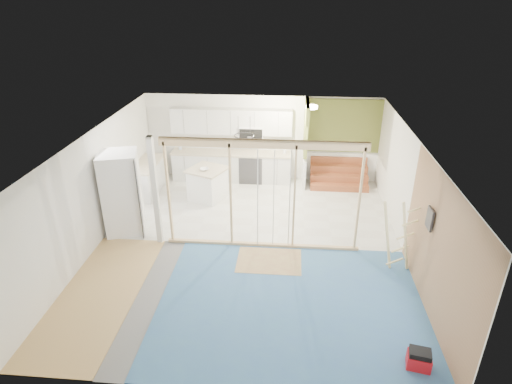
# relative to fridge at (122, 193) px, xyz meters

# --- Properties ---
(room) EXTENTS (7.01, 8.01, 2.61)m
(room) POSITION_rel_fridge_xyz_m (3.07, -0.45, 0.29)
(room) COLOR slate
(room) RESTS_ON ground
(floor_overlays) EXTENTS (7.00, 8.00, 0.03)m
(floor_overlays) POSITION_rel_fridge_xyz_m (3.14, -0.39, -1.00)
(floor_overlays) COLOR silver
(floor_overlays) RESTS_ON room
(stud_frame) EXTENTS (4.66, 0.14, 2.60)m
(stud_frame) POSITION_rel_fridge_xyz_m (2.80, -0.45, 0.59)
(stud_frame) COLOR #DCBE87
(stud_frame) RESTS_ON room
(base_cabinets) EXTENTS (4.45, 2.24, 0.93)m
(base_cabinets) POSITION_rel_fridge_xyz_m (1.46, 2.91, -0.55)
(base_cabinets) COLOR silver
(base_cabinets) RESTS_ON room
(upper_cabinets) EXTENTS (3.60, 0.41, 0.85)m
(upper_cabinets) POSITION_rel_fridge_xyz_m (2.23, 3.37, 0.81)
(upper_cabinets) COLOR silver
(upper_cabinets) RESTS_ON room
(green_partition) EXTENTS (2.25, 1.51, 2.60)m
(green_partition) POSITION_rel_fridge_xyz_m (5.11, 3.21, -0.07)
(green_partition) COLOR olive
(green_partition) RESTS_ON room
(pot_rack) EXTENTS (0.52, 0.52, 0.72)m
(pot_rack) POSITION_rel_fridge_xyz_m (2.76, 1.44, 0.98)
(pot_rack) COLOR black
(pot_rack) RESTS_ON room
(sheathing_panel) EXTENTS (0.02, 4.00, 2.60)m
(sheathing_panel) POSITION_rel_fridge_xyz_m (6.55, -2.45, 0.29)
(sheathing_panel) COLOR #A37A58
(sheathing_panel) RESTS_ON room
(electrical_panel) EXTENTS (0.04, 0.30, 0.40)m
(electrical_panel) POSITION_rel_fridge_xyz_m (6.50, -1.85, 0.64)
(electrical_panel) COLOR #3A393F
(electrical_panel) RESTS_ON room
(ceiling_light) EXTENTS (0.32, 0.32, 0.08)m
(ceiling_light) POSITION_rel_fridge_xyz_m (4.47, 2.55, 1.53)
(ceiling_light) COLOR #FFEABF
(ceiling_light) RESTS_ON room
(fridge) EXTENTS (1.10, 1.06, 2.03)m
(fridge) POSITION_rel_fridge_xyz_m (0.00, 0.00, 0.00)
(fridge) COLOR white
(fridge) RESTS_ON room
(island) EXTENTS (1.24, 1.24, 0.92)m
(island) POSITION_rel_fridge_xyz_m (1.67, 1.89, -0.56)
(island) COLOR white
(island) RESTS_ON room
(bowl) EXTENTS (0.31, 0.31, 0.06)m
(bowl) POSITION_rel_fridge_xyz_m (1.62, 1.78, -0.06)
(bowl) COLOR white
(bowl) RESTS_ON island
(soap_bottle_a) EXTENTS (0.12, 0.12, 0.27)m
(soap_bottle_a) POSITION_rel_fridge_xyz_m (0.57, 3.34, 0.05)
(soap_bottle_a) COLOR silver
(soap_bottle_a) RESTS_ON base_cabinets
(soap_bottle_b) EXTENTS (0.10, 0.10, 0.18)m
(soap_bottle_b) POSITION_rel_fridge_xyz_m (3.77, 3.30, 0.01)
(soap_bottle_b) COLOR white
(soap_bottle_b) RESTS_ON base_cabinets
(toolbox) EXTENTS (0.41, 0.34, 0.34)m
(toolbox) POSITION_rel_fridge_xyz_m (6.07, -3.75, -0.85)
(toolbox) COLOR #B61018
(toolbox) RESTS_ON room
(ladder) EXTENTS (0.87, 0.17, 1.63)m
(ladder) POSITION_rel_fridge_xyz_m (6.21, -1.15, -0.18)
(ladder) COLOR #EEDA91
(ladder) RESTS_ON room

